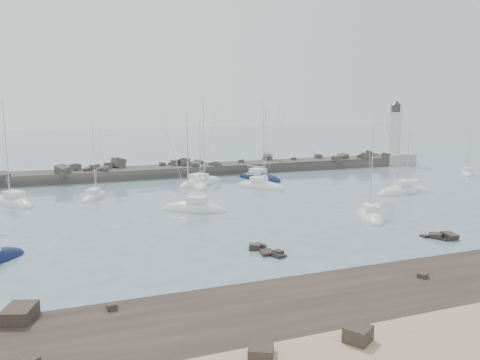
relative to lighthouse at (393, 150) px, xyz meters
The scene contains 17 objects.
ground 60.52m from the lighthouse, 141.04° to the right, with size 400.00×400.00×0.00m, color slate.
rock_shelf 76.44m from the lighthouse, 128.22° to the right, with size 140.00×12.55×1.90m.
rock_cluster_near 69.47m from the lighthouse, 137.53° to the right, with size 2.65×4.52×1.24m.
rock_cluster_far 59.12m from the lighthouse, 123.64° to the right, with size 2.89×2.63×1.33m.
breakwater 54.41m from the lighthouse, behind, with size 115.00×7.92×5.17m.
lighthouse is the anchor object (origin of this frame).
sailboat_1 76.86m from the lighthouse, 167.88° to the right, with size 7.31×9.67×14.93m.
sailboat_3 66.62m from the lighthouse, 165.97° to the right, with size 4.99×7.45×11.41m.
sailboat_4 48.30m from the lighthouse, 167.71° to the right, with size 10.13×7.93×15.68m.
sailboat_5 60.44m from the lighthouse, 151.72° to the right, with size 8.57×6.80×13.62m.
sailboat_6 49.64m from the lighthouse, 165.23° to the right, with size 3.40×7.32×11.25m.
sailboat_7 52.04m from the lighthouse, 130.98° to the right, with size 6.07×8.89×13.53m.
sailboat_8 37.37m from the lighthouse, 165.45° to the right, with size 6.81×9.69×14.94m.
sailboat_9 35.18m from the lighthouse, 126.41° to the right, with size 9.40×4.34×14.41m.
sailboat_10 31.45m from the lighthouse, 123.67° to the right, with size 3.90×6.66×10.24m.
sailboat_12 18.35m from the lighthouse, 80.50° to the right, with size 5.14×5.46×9.29m.
sailboat_13 42.57m from the lighthouse, 156.54° to the right, with size 7.48×8.57×13.85m.
Camera 1 is at (-20.74, -46.94, 13.75)m, focal length 35.00 mm.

